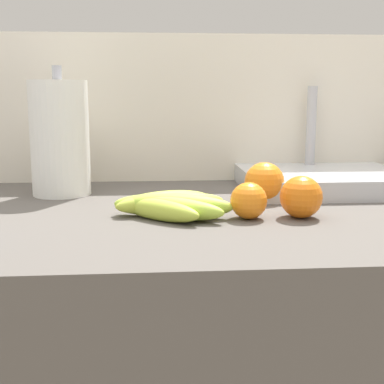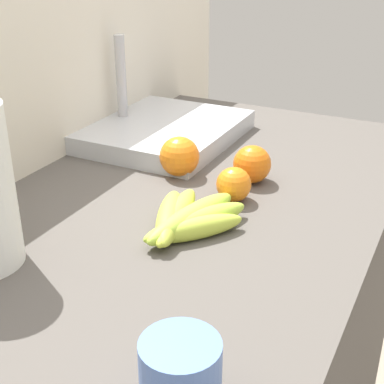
# 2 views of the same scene
# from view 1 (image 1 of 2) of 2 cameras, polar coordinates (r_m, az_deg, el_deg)

# --- Properties ---
(wall_back) EXTENTS (1.85, 0.06, 1.30)m
(wall_back) POSITION_cam_1_polar(r_m,az_deg,el_deg) (1.41, -3.31, -10.34)
(wall_back) COLOR silver
(wall_back) RESTS_ON ground
(banana_bunch) EXTENTS (0.22, 0.18, 0.04)m
(banana_bunch) POSITION_cam_1_polar(r_m,az_deg,el_deg) (0.92, -2.64, -1.51)
(banana_bunch) COLOR #B2C63F
(banana_bunch) RESTS_ON counter
(orange_center) EXTENTS (0.06, 0.06, 0.06)m
(orange_center) POSITION_cam_1_polar(r_m,az_deg,el_deg) (0.91, 6.25, -0.96)
(orange_center) COLOR orange
(orange_center) RESTS_ON counter
(orange_front) EXTENTS (0.08, 0.08, 0.08)m
(orange_front) POSITION_cam_1_polar(r_m,az_deg,el_deg) (1.05, 7.95, 1.08)
(orange_front) COLOR orange
(orange_front) RESTS_ON counter
(orange_back_left) EXTENTS (0.07, 0.07, 0.07)m
(orange_back_left) POSITION_cam_1_polar(r_m,az_deg,el_deg) (0.93, 11.89, -0.54)
(orange_back_left) COLOR orange
(orange_back_left) RESTS_ON counter
(paper_towel_roll) EXTENTS (0.12, 0.12, 0.27)m
(paper_towel_roll) POSITION_cam_1_polar(r_m,az_deg,el_deg) (1.15, -14.30, 5.75)
(paper_towel_roll) COLOR white
(paper_towel_roll) RESTS_ON counter
(sink_basin) EXTENTS (0.37, 0.32, 0.23)m
(sink_basin) POSITION_cam_1_polar(r_m,az_deg,el_deg) (1.23, 14.22, 1.42)
(sink_basin) COLOR #B7BABF
(sink_basin) RESTS_ON counter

